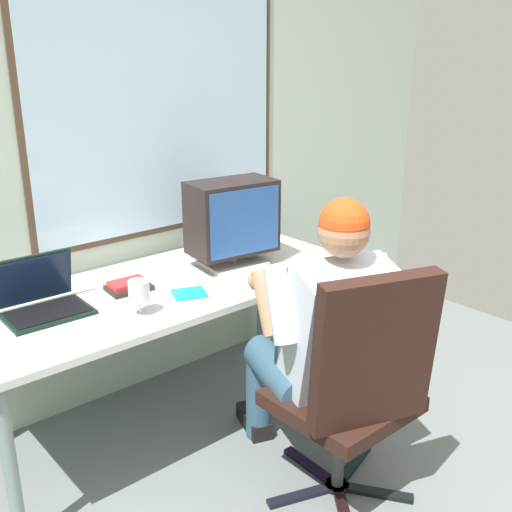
{
  "coord_description": "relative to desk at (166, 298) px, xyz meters",
  "views": [
    {
      "loc": [
        -1.19,
        -0.5,
        1.73
      ],
      "look_at": [
        0.34,
        1.27,
        0.92
      ],
      "focal_mm": 42.57,
      "sensor_mm": 36.0,
      "label": 1
    }
  ],
  "objects": [
    {
      "name": "desk_speaker",
      "position": [
        0.72,
        0.17,
        0.17
      ],
      "size": [
        0.09,
        0.08,
        0.2
      ],
      "color": "black",
      "rests_on": "desk"
    },
    {
      "name": "laptop",
      "position": [
        -0.54,
        0.07,
        0.13
      ],
      "size": [
        0.33,
        0.28,
        0.23
      ],
      "color": "black",
      "rests_on": "desk"
    },
    {
      "name": "crt_monitor",
      "position": [
        0.39,
        0.0,
        0.3
      ],
      "size": [
        0.44,
        0.29,
        0.42
      ],
      "color": "beige",
      "rests_on": "desk"
    },
    {
      "name": "wall_rear",
      "position": [
        -0.15,
        0.44,
        0.79
      ],
      "size": [
        5.01,
        0.08,
        2.89
      ],
      "color": "#B1C2B2",
      "rests_on": "ground"
    },
    {
      "name": "book_stack",
      "position": [
        -0.16,
        0.04,
        0.09
      ],
      "size": [
        0.19,
        0.15,
        0.05
      ],
      "color": "black",
      "rests_on": "desk"
    },
    {
      "name": "cd_case",
      "position": [
        0.01,
        -0.17,
        0.07
      ],
      "size": [
        0.18,
        0.17,
        0.01
      ],
      "color": "teal",
      "rests_on": "desk"
    },
    {
      "name": "wine_glass",
      "position": [
        -0.26,
        -0.22,
        0.16
      ],
      "size": [
        0.08,
        0.08,
        0.14
      ],
      "color": "silver",
      "rests_on": "desk"
    },
    {
      "name": "office_chair",
      "position": [
        0.21,
        -0.96,
        -0.09
      ],
      "size": [
        0.61,
        0.64,
        1.02
      ],
      "color": "black",
      "rests_on": "ground"
    },
    {
      "name": "desk",
      "position": [
        0.0,
        0.0,
        0.0
      ],
      "size": [
        1.85,
        0.77,
        0.72
      ],
      "color": "gray",
      "rests_on": "ground"
    },
    {
      "name": "person_seated",
      "position": [
        0.29,
        -0.71,
        -0.02
      ],
      "size": [
        0.67,
        0.86,
        1.23
      ],
      "color": "#305166",
      "rests_on": "ground"
    }
  ]
}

